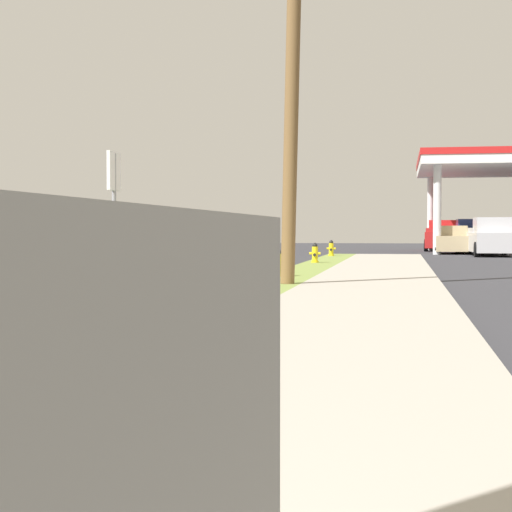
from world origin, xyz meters
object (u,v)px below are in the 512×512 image
at_px(street_sign_post, 114,205).
at_px(car_tan_by_far_pump, 451,241).
at_px(utility_pole_midground, 293,55).
at_px(car_white_by_near_pump, 465,239).
at_px(truck_navy_at_forecourt, 472,237).
at_px(fire_hydrant_fifth, 331,249).
at_px(fire_hydrant_third, 278,264).
at_px(fire_hydrant_fourth, 315,254).
at_px(truck_silver_at_far_bay, 491,238).
at_px(fire_hydrant_second, 197,286).
at_px(truck_red_on_apron, 444,236).

bearing_deg(street_sign_post, car_tan_by_far_pump, 81.10).
relative_size(utility_pole_midground, car_white_by_near_pump, 2.22).
distance_m(utility_pole_midground, truck_navy_at_forecourt, 32.59).
bearing_deg(street_sign_post, fire_hydrant_fifth, 90.11).
xyz_separation_m(street_sign_post, car_tan_by_far_pump, (5.97, 38.11, -0.91)).
bearing_deg(truck_navy_at_forecourt, fire_hydrant_third, -104.33).
xyz_separation_m(fire_hydrant_fourth, car_tan_by_far_pump, (5.95, 16.65, 0.28)).
distance_m(fire_hydrant_third, truck_silver_at_far_bay, 23.39).
height_order(fire_hydrant_second, car_tan_by_far_pump, car_tan_by_far_pump).
distance_m(street_sign_post, car_white_by_near_pump, 49.20).
bearing_deg(car_tan_by_far_pump, fire_hydrant_third, -103.09).
bearing_deg(fire_hydrant_fifth, car_white_by_near_pump, 68.53).
height_order(utility_pole_midground, truck_silver_at_far_bay, utility_pole_midground).
height_order(car_white_by_near_pump, truck_red_on_apron, truck_red_on_apron).
bearing_deg(fire_hydrant_third, fire_hydrant_fifth, 90.15).
height_order(truck_navy_at_forecourt, truck_silver_at_far_bay, same).
xyz_separation_m(fire_hydrant_fifth, utility_pole_midground, (0.83, -19.89, 4.85)).
bearing_deg(truck_silver_at_far_bay, car_tan_by_far_pump, 115.95).
relative_size(car_white_by_near_pump, truck_silver_at_far_bay, 0.84).
bearing_deg(truck_navy_at_forecourt, car_tan_by_far_pump, -114.29).
bearing_deg(fire_hydrant_second, fire_hydrant_fourth, 89.76).
height_order(fire_hydrant_second, street_sign_post, street_sign_post).
height_order(fire_hydrant_second, truck_navy_at_forecourt, truck_navy_at_forecourt).
xyz_separation_m(car_white_by_near_pump, truck_red_on_apron, (-1.66, -3.90, 0.19)).
relative_size(street_sign_post, car_white_by_near_pump, 0.46).
bearing_deg(fire_hydrant_third, fire_hydrant_fourth, 89.83).
relative_size(car_tan_by_far_pump, truck_silver_at_far_bay, 0.83).
relative_size(utility_pole_midground, street_sign_post, 4.80).
height_order(fire_hydrant_fifth, car_white_by_near_pump, car_white_by_near_pump).
bearing_deg(car_tan_by_far_pump, truck_silver_at_far_bay, -64.05).
bearing_deg(truck_silver_at_far_bay, fire_hydrant_third, -109.39).
height_order(fire_hydrant_fourth, street_sign_post, street_sign_post).
bearing_deg(fire_hydrant_third, truck_red_on_apron, 79.71).
bearing_deg(fire_hydrant_second, truck_silver_at_far_bay, 75.62).
distance_m(street_sign_post, car_tan_by_far_pump, 38.59).
xyz_separation_m(truck_navy_at_forecourt, truck_silver_at_far_bay, (0.43, -6.65, 0.00)).
xyz_separation_m(utility_pole_midground, street_sign_post, (-0.77, -9.48, -3.66)).
height_order(fire_hydrant_fifth, truck_navy_at_forecourt, truck_navy_at_forecourt).
xyz_separation_m(fire_hydrant_third, car_white_by_near_pump, (7.52, 36.22, 0.28)).
bearing_deg(car_tan_by_far_pump, fire_hydrant_second, -100.02).
bearing_deg(fire_hydrant_second, fire_hydrant_third, 89.69).
distance_m(fire_hydrant_fifth, truck_red_on_apron, 16.45).
relative_size(car_tan_by_far_pump, truck_red_on_apron, 0.81).
bearing_deg(truck_red_on_apron, fire_hydrant_fourth, -104.10).
distance_m(utility_pole_midground, truck_silver_at_far_bay, 26.29).
height_order(utility_pole_midground, car_white_by_near_pump, utility_pole_midground).
relative_size(street_sign_post, car_tan_by_far_pump, 0.47).
xyz_separation_m(car_tan_by_far_pump, truck_navy_at_forecourt, (1.35, 2.99, 0.19)).
height_order(fire_hydrant_fourth, car_white_by_near_pump, car_white_by_near_pump).
relative_size(fire_hydrant_fifth, truck_silver_at_far_bay, 0.14).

